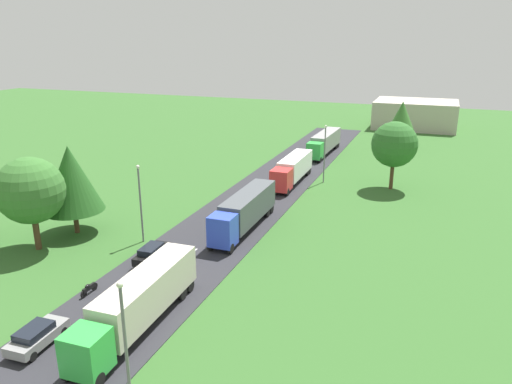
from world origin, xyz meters
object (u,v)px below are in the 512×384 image
Objects in this scene: truck_third at (292,169)px; lamppost_third at (325,151)px; truck_fourth at (325,142)px; tree_maple at (402,117)px; tree_elm at (394,144)px; motorcycle_courier at (89,288)px; lamppost_second at (140,200)px; car_lead at (37,336)px; truck_second at (245,210)px; lamppost_lead at (125,341)px; truck_lead at (139,300)px; tree_oak at (30,191)px; car_second at (152,253)px; tree_birch at (71,179)px; distant_building at (415,114)px.

lamppost_third is at bearing 25.78° from truck_third.
tree_maple reaches higher than truck_fourth.
lamppost_third is at bearing -178.49° from tree_elm.
lamppost_second is (-1.90, 10.67, 3.95)m from motorcycle_courier.
truck_third is 2.97× the size of car_lead.
lamppost_lead reaches higher than truck_second.
truck_lead is 1.64× the size of lamppost_third.
truck_second is 21.09m from tree_oak.
motorcycle_courier is (-6.47, -55.21, -1.60)m from truck_fourth.
tree_birch is (-11.33, 3.23, 5.08)m from car_second.
truck_fourth reaches higher than car_second.
truck_second is (0.02, 19.80, 0.07)m from truck_lead.
distant_building reaches higher than motorcycle_courier.
motorcycle_courier is at bearing -110.64° from truck_second.
truck_fourth is 55.62m from motorcycle_courier.
lamppost_third is 38.48m from tree_oak.
tree_maple reaches higher than lamppost_lead.
car_second is (0.16, 13.91, 0.02)m from car_lead.
car_second is (-4.85, -28.81, -1.25)m from truck_third.
truck_lead is 7.15m from motorcycle_courier.
car_second is 0.57× the size of lamppost_lead.
tree_birch is (-16.37, -7.10, 3.71)m from truck_second.
tree_oak is 4.80m from tree_birch.
tree_oak is at bearing 154.96° from truck_lead.
lamppost_second is at bearing -108.13° from truck_third.
lamppost_lead is at bearing -61.35° from car_second.
tree_birch is 62.90m from tree_maple.
distant_building is (9.22, 97.81, -1.42)m from lamppost_lead.
lamppost_lead is 47.35m from lamppost_third.
truck_lead is 91.67m from distant_building.
tree_birch is (-11.17, 17.14, 5.10)m from car_lead.
truck_third is 1.57× the size of lamppost_third.
car_second is (-5.02, 9.47, -1.29)m from truck_lead.
car_lead is at bearing -139.43° from truck_lead.
tree_maple is 0.47× the size of distant_building.
tree_birch is at bearing 81.98° from tree_oak.
truck_lead is 6.95m from car_lead.
motorcycle_courier is 11.54m from lamppost_second.
tree_maple reaches higher than truck_second.
truck_second is at bearing -122.54° from tree_elm.
truck_third is at bearing 95.31° from lamppost_lead.
tree_maple is (7.85, 76.01, 1.18)m from lamppost_lead.
car_lead is 0.47× the size of tree_elm.
tree_elm reaches higher than truck_lead.
tree_elm is at bearing 62.58° from motorcycle_courier.
tree_maple is at bearing 76.89° from car_lead.
truck_third is 26.59m from lamppost_second.
motorcycle_courier is 0.21× the size of tree_oak.
truck_third is 1.53× the size of tree_maple.
distant_building reaches higher than truck_fourth.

